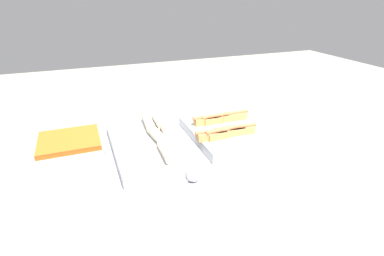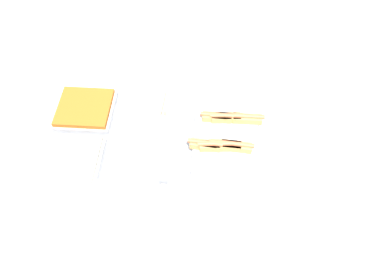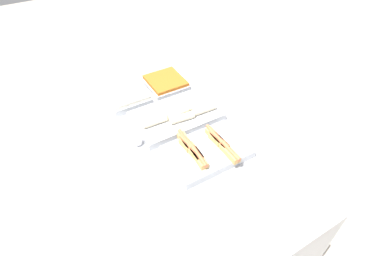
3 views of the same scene
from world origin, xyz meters
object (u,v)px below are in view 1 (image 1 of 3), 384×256
object	(u,v)px
tray_wraps	(153,143)
tray_side_back	(70,146)
tray_hotdogs	(223,131)
serving_spoon_near	(190,177)
tray_side_front	(71,182)

from	to	relation	value
tray_wraps	tray_side_back	bearing A→B (deg)	164.23
tray_hotdogs	tray_wraps	bearing A→B (deg)	178.75
tray_side_back	serving_spoon_near	size ratio (longest dim) A/B	1.11
tray_side_front	tray_side_back	bearing A→B (deg)	90.00
tray_wraps	tray_side_front	size ratio (longest dim) A/B	1.89
serving_spoon_near	tray_hotdogs	bearing A→B (deg)	46.11
tray_side_front	serving_spoon_near	xyz separation A→B (m)	(0.43, -0.11, -0.01)
tray_side_front	tray_side_back	distance (m)	0.31
tray_wraps	tray_side_back	world-z (taller)	tray_wraps
tray_side_back	serving_spoon_near	world-z (taller)	tray_side_back
tray_hotdogs	tray_side_front	world-z (taller)	tray_hotdogs
tray_wraps	tray_side_back	xyz separation A→B (m)	(-0.36, 0.10, 0.00)
tray_hotdogs	tray_side_front	bearing A→B (deg)	-164.88
tray_wraps	serving_spoon_near	size ratio (longest dim) A/B	2.10
tray_hotdogs	tray_side_back	distance (m)	0.73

